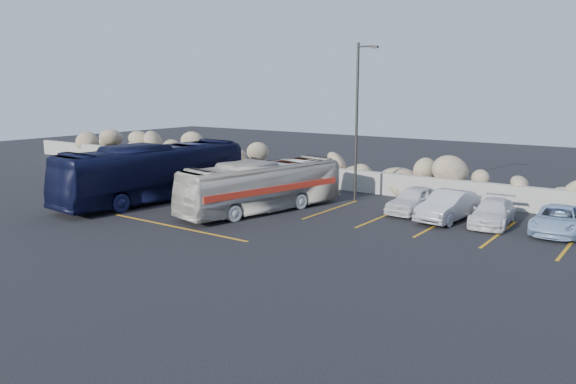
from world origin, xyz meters
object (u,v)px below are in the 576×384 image
Objects in this scene: tour_coach at (154,173)px; car_b at (448,206)px; car_a at (414,200)px; car_d at (558,220)px; vintage_bus at (262,186)px; car_c at (493,212)px; lamppost at (358,118)px.

tour_coach is 14.74m from car_b.
car_a is 0.93× the size of car_b.
car_d is (18.38, 5.10, -0.94)m from tour_coach.
car_a is 1.91m from car_b.
car_d is (4.41, 0.46, -0.11)m from car_b.
vintage_bus is 2.35× the size of car_a.
car_b is 1.88m from car_c.
tour_coach is at bearing -153.19° from car_a.
vintage_bus is at bearing -164.71° from car_c.
vintage_bus is at bearing 15.90° from tour_coach.
tour_coach is (-6.10, -1.29, 0.28)m from vintage_bus.
tour_coach is 16.61m from car_c.
tour_coach is at bearing -155.10° from vintage_bus.
car_d is at bearing -2.41° from car_c.
car_b is (13.97, 4.63, -0.83)m from tour_coach.
vintage_bus is 8.57m from car_b.
lamppost is 10.54m from car_d.
car_a is 0.99× the size of car_c.
car_a is at bearing 169.64° from car_b.
vintage_bus is at bearing -117.55° from lamppost.
tour_coach is 2.89× the size of car_a.
car_b is at bearing -14.45° from lamppost.
car_c is at bearing 21.41° from tour_coach.
lamppost reaches higher than tour_coach.
vintage_bus is at bearing -143.52° from car_a.
tour_coach is 19.10m from car_d.
vintage_bus is 2.20× the size of car_d.
tour_coach reaches higher than car_c.
car_a is at bearing 171.37° from car_c.
lamppost reaches higher than car_b.
car_b reaches higher than car_a.
tour_coach is 2.69× the size of car_b.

